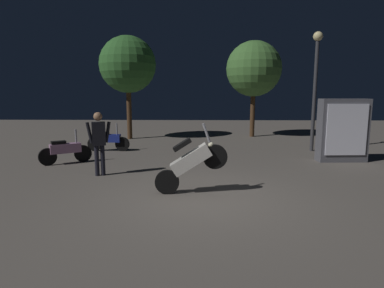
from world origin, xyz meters
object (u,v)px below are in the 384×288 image
motorcycle_pink_parked_right (65,150)px  streetlamp_near (316,76)px  motorcycle_blue_parked_left (108,140)px  motorcycle_white_foreground (191,162)px  person_rider_beside (99,138)px  kiosk_billboard (343,130)px

motorcycle_pink_parked_right → streetlamp_near: 9.53m
motorcycle_blue_parked_left → motorcycle_pink_parked_right: (-0.76, -2.32, 0.00)m
motorcycle_white_foreground → motorcycle_pink_parked_right: size_ratio=1.15×
person_rider_beside → streetlamp_near: (7.25, 4.06, 1.87)m
kiosk_billboard → streetlamp_near: bearing=-83.9°
person_rider_beside → streetlamp_near: size_ratio=0.39×
motorcycle_white_foreground → streetlamp_near: 7.65m
motorcycle_pink_parked_right → streetlamp_near: (8.84, 2.56, 2.50)m
motorcycle_white_foreground → streetlamp_near: (4.66, 5.66, 2.20)m
motorcycle_white_foreground → motorcycle_blue_parked_left: 6.40m
motorcycle_white_foreground → kiosk_billboard: bearing=32.9°
motorcycle_pink_parked_right → person_rider_beside: 2.28m
motorcycle_pink_parked_right → person_rider_beside: (1.59, -1.50, 0.63)m
person_rider_beside → motorcycle_blue_parked_left: bearing=173.6°
streetlamp_near → kiosk_billboard: size_ratio=2.18×
motorcycle_white_foreground → motorcycle_pink_parked_right: 5.21m
motorcycle_pink_parked_right → kiosk_billboard: bearing=-29.2°
streetlamp_near → person_rider_beside: bearing=-150.7°
person_rider_beside → kiosk_billboard: (7.57, 2.08, -0.02)m
motorcycle_blue_parked_left → person_rider_beside: (0.83, -3.82, 0.63)m
motorcycle_pink_parked_right → streetlamp_near: streetlamp_near is taller
motorcycle_pink_parked_right → kiosk_billboard: size_ratio=0.69×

